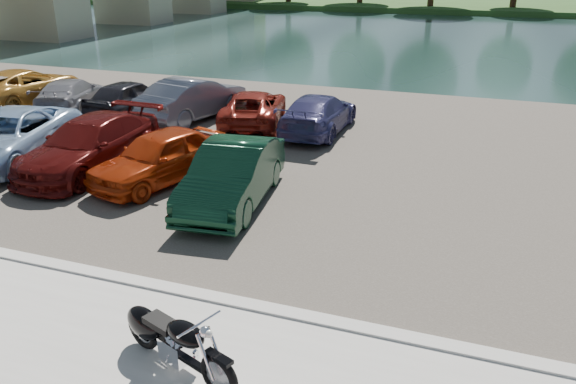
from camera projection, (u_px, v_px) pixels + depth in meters
name	position (u px, v px, depth m)	size (l,w,h in m)	color
ground	(130.00, 370.00, 8.25)	(200.00, 200.00, 0.00)	#595447
kerb	(195.00, 295.00, 9.97)	(60.00, 0.30, 0.14)	#B1AEA7
parking_lot	(331.00, 149.00, 17.82)	(60.00, 18.00, 0.04)	#464139
river	(432.00, 38.00, 43.05)	(120.00, 40.00, 0.00)	#1B3230
far_bank	(461.00, 5.00, 70.77)	(120.00, 24.00, 0.60)	#214418
motorcycle	(169.00, 338.00, 8.06)	(2.24, 1.08, 1.05)	black
car_2	(7.00, 137.00, 16.41)	(2.45, 5.32, 1.48)	#91B1D3
car_3	(90.00, 145.00, 15.78)	(2.04, 5.01, 1.45)	#4D0D0B
car_4	(160.00, 157.00, 14.93)	(1.65, 4.10, 1.40)	#A72D0B
car_5	(233.00, 175.00, 13.57)	(1.55, 4.45, 1.47)	#0D311F
car_6	(24.00, 86.00, 23.06)	(2.40, 5.20, 1.45)	#B37A29
car_7	(71.00, 94.00, 22.17)	(1.74, 4.29, 1.24)	gray
car_8	(129.00, 97.00, 21.50)	(1.59, 3.96, 1.35)	black
car_9	(194.00, 98.00, 20.89)	(1.63, 4.66, 1.54)	slate
car_10	(254.00, 107.00, 20.24)	(2.02, 4.38, 1.22)	maroon
car_11	(318.00, 113.00, 19.28)	(1.84, 4.53, 1.31)	navy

